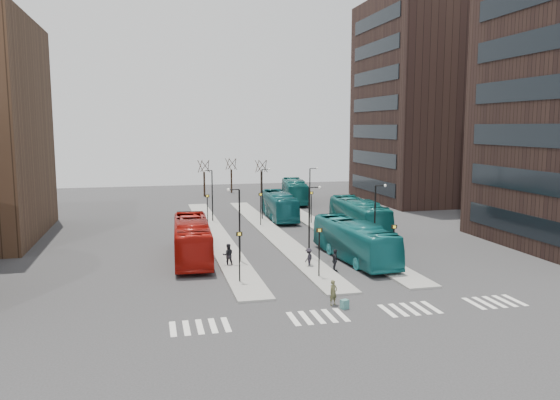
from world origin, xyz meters
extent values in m
plane|color=#2C2C2F|center=(0.00, 0.00, 0.00)|extent=(160.00, 160.00, 0.00)
cube|color=gray|center=(-4.00, 30.00, 0.07)|extent=(2.50, 45.00, 0.15)
cube|color=gray|center=(2.00, 30.00, 0.07)|extent=(2.50, 45.00, 0.15)
cube|color=gray|center=(8.00, 30.00, 0.07)|extent=(2.50, 45.00, 0.15)
cube|color=#1C219F|center=(1.07, 5.01, 0.29)|extent=(0.56, 0.51, 0.58)
imported|color=#9C120C|center=(-7.18, 20.15, 1.73)|extent=(3.47, 12.52, 3.45)
imported|color=#15696D|center=(6.20, 16.67, 1.67)|extent=(3.69, 12.15, 3.34)
imported|color=#12575E|center=(4.83, 38.47, 1.62)|extent=(3.31, 11.76, 3.24)
imported|color=#135F5E|center=(11.19, 28.24, 1.75)|extent=(3.42, 12.65, 3.49)
imported|color=#125A5A|center=(10.39, 51.92, 1.71)|extent=(4.80, 12.56, 3.41)
imported|color=brown|center=(0.62, 5.86, 0.81)|extent=(0.70, 0.58, 1.63)
imported|color=black|center=(-4.52, 17.07, 0.93)|extent=(0.91, 0.72, 1.86)
imported|color=black|center=(3.37, 13.47, 0.89)|extent=(0.59, 1.10, 1.79)
imported|color=black|center=(1.75, 15.23, 0.78)|extent=(1.11, 1.14, 1.57)
cube|color=silver|center=(-9.50, 4.00, 0.01)|extent=(0.35, 2.40, 0.01)
cube|color=silver|center=(-8.75, 4.00, 0.01)|extent=(0.35, 2.40, 0.01)
cube|color=silver|center=(-8.00, 4.00, 0.01)|extent=(0.35, 2.40, 0.01)
cube|color=silver|center=(-7.25, 4.00, 0.01)|extent=(0.35, 2.40, 0.01)
cube|color=silver|center=(-6.50, 4.00, 0.01)|extent=(0.35, 2.40, 0.01)
cube|color=silver|center=(-2.50, 4.00, 0.01)|extent=(0.35, 2.40, 0.01)
cube|color=silver|center=(-1.75, 4.00, 0.01)|extent=(0.35, 2.40, 0.01)
cube|color=silver|center=(-1.00, 4.00, 0.01)|extent=(0.35, 2.40, 0.01)
cube|color=silver|center=(-0.25, 4.00, 0.01)|extent=(0.35, 2.40, 0.01)
cube|color=silver|center=(0.50, 4.00, 0.01)|extent=(0.35, 2.40, 0.01)
cube|color=silver|center=(3.50, 4.00, 0.01)|extent=(0.35, 2.40, 0.01)
cube|color=silver|center=(4.25, 4.00, 0.01)|extent=(0.35, 2.40, 0.01)
cube|color=silver|center=(5.00, 4.00, 0.01)|extent=(0.35, 2.40, 0.01)
cube|color=silver|center=(5.75, 4.00, 0.01)|extent=(0.35, 2.40, 0.01)
cube|color=silver|center=(6.50, 4.00, 0.01)|extent=(0.35, 2.40, 0.01)
cube|color=silver|center=(9.50, 4.00, 0.01)|extent=(0.35, 2.40, 0.01)
cube|color=silver|center=(10.25, 4.00, 0.01)|extent=(0.35, 2.40, 0.01)
cube|color=silver|center=(11.00, 4.00, 0.01)|extent=(0.35, 2.40, 0.01)
cube|color=silver|center=(11.75, 4.00, 0.01)|extent=(0.35, 2.40, 0.01)
cube|color=silver|center=(12.50, 4.00, 0.01)|extent=(0.35, 2.40, 0.01)
cube|color=black|center=(21.94, 16.00, 2.50)|extent=(0.12, 16.00, 2.00)
cube|color=black|center=(21.94, 16.00, 6.50)|extent=(0.12, 16.00, 2.00)
cube|color=black|center=(21.94, 16.00, 10.50)|extent=(0.12, 16.00, 2.00)
cube|color=black|center=(21.94, 16.00, 14.50)|extent=(0.12, 16.00, 2.00)
cube|color=black|center=(21.94, 16.00, 18.50)|extent=(0.12, 16.00, 2.00)
cube|color=#2F1F1A|center=(32.00, 50.00, 15.00)|extent=(20.00, 20.00, 30.00)
cube|color=black|center=(21.94, 50.00, 2.50)|extent=(0.12, 16.00, 2.00)
cube|color=black|center=(21.94, 50.00, 6.50)|extent=(0.12, 16.00, 2.00)
cube|color=black|center=(21.94, 50.00, 10.50)|extent=(0.12, 16.00, 2.00)
cube|color=black|center=(21.94, 50.00, 14.50)|extent=(0.12, 16.00, 2.00)
cube|color=black|center=(21.94, 50.00, 18.50)|extent=(0.12, 16.00, 2.00)
cube|color=black|center=(21.94, 50.00, 22.50)|extent=(0.12, 16.00, 2.00)
cube|color=black|center=(21.94, 50.00, 26.50)|extent=(0.12, 16.00, 2.00)
cylinder|color=black|center=(-4.40, 12.00, 1.90)|extent=(0.10, 0.10, 3.50)
cube|color=black|center=(-4.40, 12.00, 3.65)|extent=(0.45, 0.10, 0.30)
cube|color=yellow|center=(-4.40, 11.94, 3.65)|extent=(0.20, 0.02, 0.20)
cylinder|color=black|center=(-4.40, 34.00, 1.90)|extent=(0.10, 0.10, 3.50)
cube|color=black|center=(-4.40, 34.00, 3.65)|extent=(0.45, 0.10, 0.30)
cube|color=yellow|center=(-4.40, 33.94, 3.65)|extent=(0.20, 0.02, 0.20)
cylinder|color=black|center=(1.60, 12.00, 1.90)|extent=(0.10, 0.10, 3.50)
cube|color=black|center=(1.60, 12.00, 3.65)|extent=(0.45, 0.10, 0.30)
cube|color=yellow|center=(1.60, 11.94, 3.65)|extent=(0.20, 0.02, 0.20)
cylinder|color=black|center=(1.60, 34.00, 1.90)|extent=(0.10, 0.10, 3.50)
cube|color=black|center=(1.60, 34.00, 3.65)|extent=(0.45, 0.10, 0.30)
cube|color=yellow|center=(1.60, 33.94, 3.65)|extent=(0.20, 0.02, 0.20)
cylinder|color=black|center=(7.60, 12.00, 1.90)|extent=(0.10, 0.10, 3.50)
cube|color=black|center=(7.60, 12.00, 3.65)|extent=(0.45, 0.10, 0.30)
cube|color=yellow|center=(7.60, 11.94, 3.65)|extent=(0.20, 0.02, 0.20)
cylinder|color=black|center=(7.60, 34.00, 1.90)|extent=(0.10, 0.10, 3.50)
cube|color=black|center=(7.60, 34.00, 3.65)|extent=(0.45, 0.10, 0.30)
cube|color=yellow|center=(7.60, 33.94, 3.65)|extent=(0.20, 0.02, 0.20)
cylinder|color=black|center=(-3.40, 18.00, 3.15)|extent=(0.14, 0.14, 6.00)
cylinder|color=black|center=(-3.85, 18.00, 6.15)|extent=(0.90, 0.08, 0.08)
sphere|color=silver|center=(-4.30, 18.00, 6.15)|extent=(0.24, 0.24, 0.24)
cylinder|color=black|center=(-3.40, 38.00, 3.15)|extent=(0.14, 0.14, 6.00)
cylinder|color=black|center=(-3.85, 38.00, 6.15)|extent=(0.90, 0.08, 0.08)
sphere|color=silver|center=(-4.30, 38.00, 6.15)|extent=(0.24, 0.24, 0.24)
cylinder|color=black|center=(2.60, 18.00, 3.15)|extent=(0.14, 0.14, 6.00)
cylinder|color=black|center=(3.05, 18.00, 6.15)|extent=(0.90, 0.08, 0.08)
sphere|color=silver|center=(3.50, 18.00, 6.15)|extent=(0.24, 0.24, 0.24)
cylinder|color=black|center=(2.60, 38.00, 3.15)|extent=(0.14, 0.14, 6.00)
cylinder|color=black|center=(3.05, 38.00, 6.15)|extent=(0.90, 0.08, 0.08)
sphere|color=silver|center=(3.50, 38.00, 6.15)|extent=(0.24, 0.24, 0.24)
cylinder|color=black|center=(8.60, 18.00, 3.15)|extent=(0.14, 0.14, 6.00)
cylinder|color=black|center=(9.05, 18.00, 6.15)|extent=(0.90, 0.08, 0.08)
sphere|color=silver|center=(9.50, 18.00, 6.15)|extent=(0.24, 0.24, 0.24)
cylinder|color=black|center=(8.60, 38.00, 3.15)|extent=(0.14, 0.14, 6.00)
cylinder|color=black|center=(9.05, 38.00, 6.15)|extent=(0.90, 0.08, 0.08)
sphere|color=silver|center=(9.50, 38.00, 6.15)|extent=(0.24, 0.24, 0.24)
cylinder|color=black|center=(-2.00, 62.00, 2.00)|extent=(0.30, 0.30, 4.00)
cylinder|color=black|center=(-1.30, 62.00, 4.90)|extent=(0.10, 1.56, 1.95)
cylinder|color=black|center=(-1.78, 62.67, 4.90)|extent=(1.48, 0.59, 1.97)
cylinder|color=black|center=(-2.57, 62.41, 4.90)|extent=(0.90, 1.31, 1.99)
cylinder|color=black|center=(-2.57, 61.59, 4.90)|extent=(0.89, 1.31, 1.99)
cylinder|color=black|center=(-1.79, 61.33, 4.90)|extent=(1.48, 0.58, 1.97)
cylinder|color=black|center=(3.00, 66.00, 2.00)|extent=(0.30, 0.30, 4.00)
cylinder|color=black|center=(3.70, 66.00, 4.90)|extent=(0.10, 1.56, 1.95)
cylinder|color=black|center=(3.22, 66.67, 4.90)|extent=(1.48, 0.59, 1.97)
cylinder|color=black|center=(2.43, 66.41, 4.90)|extent=(0.90, 1.31, 1.99)
cylinder|color=black|center=(2.43, 65.59, 4.90)|extent=(0.89, 1.31, 1.99)
cylinder|color=black|center=(3.21, 65.33, 4.90)|extent=(1.48, 0.58, 1.97)
cylinder|color=black|center=(7.00, 60.00, 2.00)|extent=(0.30, 0.30, 4.00)
cylinder|color=black|center=(7.70, 60.00, 4.90)|extent=(0.10, 1.56, 1.95)
cylinder|color=black|center=(7.22, 60.67, 4.90)|extent=(1.48, 0.59, 1.97)
cylinder|color=black|center=(6.43, 60.41, 4.90)|extent=(0.90, 1.31, 1.99)
cylinder|color=black|center=(6.43, 59.59, 4.90)|extent=(0.89, 1.31, 1.99)
cylinder|color=black|center=(7.21, 59.33, 4.90)|extent=(1.48, 0.58, 1.97)
camera|label=1|loc=(-10.48, -25.93, 11.30)|focal=35.00mm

